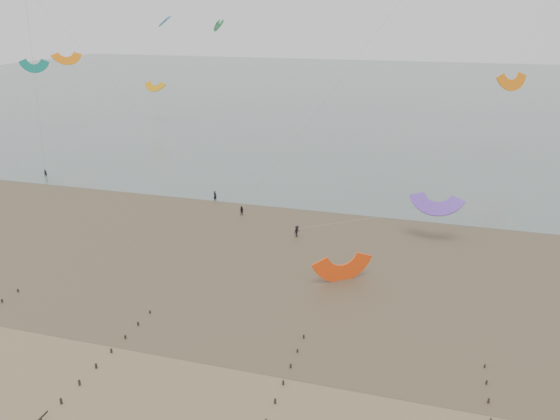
# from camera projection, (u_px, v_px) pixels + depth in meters

# --- Properties ---
(ground) EXTENTS (500.00, 500.00, 0.00)m
(ground) POSITION_uv_depth(u_px,v_px,m) (226.00, 406.00, 47.58)
(ground) COLOR brown
(ground) RESTS_ON ground
(sea_and_shore) EXTENTS (500.00, 665.00, 0.03)m
(sea_and_shore) POSITION_uv_depth(u_px,v_px,m) (286.00, 246.00, 79.65)
(sea_and_shore) COLOR #475654
(sea_and_shore) RESTS_ON ground
(kitesurfer_lead) EXTENTS (0.77, 0.59, 1.90)m
(kitesurfer_lead) POSITION_uv_depth(u_px,v_px,m) (215.00, 196.00, 98.15)
(kitesurfer_lead) COLOR black
(kitesurfer_lead) RESTS_ON ground
(kitesurfers) EXTENTS (133.46, 21.33, 1.81)m
(kitesurfers) POSITION_uv_depth(u_px,v_px,m) (494.00, 231.00, 83.12)
(kitesurfers) COLOR black
(kitesurfers) RESTS_ON ground
(grounded_kite) EXTENTS (8.70, 8.36, 3.78)m
(grounded_kite) POSITION_uv_depth(u_px,v_px,m) (342.00, 280.00, 69.70)
(grounded_kite) COLOR #FF4710
(grounded_kite) RESTS_ON ground
(kites_airborne) EXTENTS (236.58, 101.62, 40.25)m
(kites_airborne) POSITION_uv_depth(u_px,v_px,m) (370.00, 63.00, 119.46)
(kites_airborne) COLOR #118A76
(kites_airborne) RESTS_ON ground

